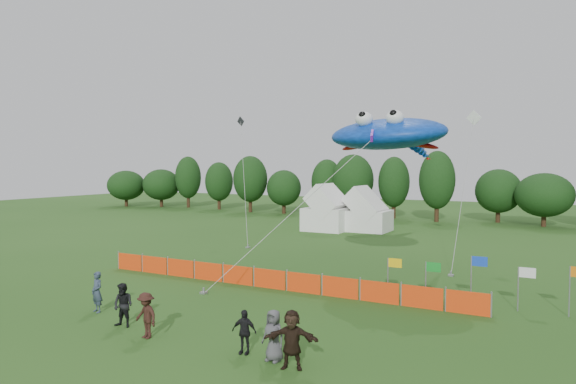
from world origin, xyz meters
The scene contains 15 objects.
ground centered at (0.00, 0.00, 0.00)m, with size 160.00×160.00×0.00m, color #234C16.
treeline centered at (1.61, 44.93, 4.18)m, with size 104.57×8.78×8.36m.
tent_left centered at (-8.91, 30.96, 1.87)m, with size 4.19×4.19×3.70m.
tent_right centered at (-5.44, 32.33, 1.69)m, with size 4.76×3.80×3.36m.
barrier_fence centered at (-1.87, 7.42, 0.50)m, with size 21.90×0.06×1.00m.
flag_row centered at (8.24, 8.98, 1.39)m, with size 8.73×0.56×2.30m.
spectator_a centered at (-6.37, 0.04, 0.90)m, with size 0.66×0.43×1.80m, color #313D51.
spectator_b centered at (-3.77, -0.94, 0.88)m, with size 0.86×0.67×1.76m, color black.
spectator_c centered at (-2.02, -1.50, 0.86)m, with size 1.12×0.64×1.73m, color #321914.
spectator_d centered at (2.08, -1.09, 0.77)m, with size 0.90×0.37×1.53m, color black.
spectator_e centered at (3.30, -1.18, 0.86)m, with size 0.84×0.54×1.71m, color #49494E.
spectator_f centered at (4.14, -1.48, 0.95)m, with size 1.75×0.56×1.89m, color black.
stingray_kite centered at (2.91, 12.97, 8.22)m, with size 11.14×16.85×9.48m.
small_kite_white centered at (5.94, 20.57, 6.68)m, with size 1.09×8.56×10.44m.
small_kite_dark centered at (-12.56, 21.32, 6.31)m, with size 4.84×5.79×10.92m.
Camera 1 is at (11.61, -15.68, 6.49)m, focal length 32.00 mm.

